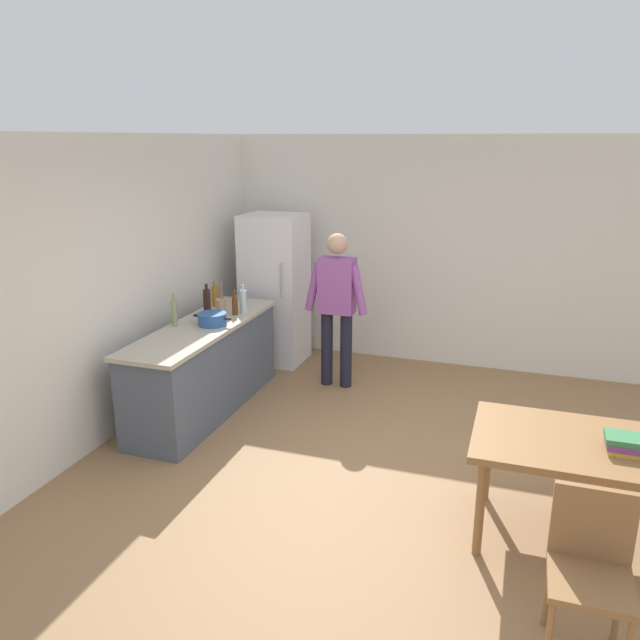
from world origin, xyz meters
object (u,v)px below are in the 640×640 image
at_px(utensil_jar, 221,305).
at_px(cooking_pot, 212,319).
at_px(book_stack, 630,445).
at_px(bottle_oil_amber, 215,296).
at_px(refrigerator, 275,289).
at_px(dining_table, 582,452).
at_px(bottle_wine_dark, 207,302).
at_px(chair, 591,562).
at_px(bottle_water_clear, 243,301).
at_px(bottle_vinegar_tall, 174,312).
at_px(bottle_beer_brown, 235,305).
at_px(person, 337,300).

bearing_deg(utensil_jar, cooking_pot, -72.91).
bearing_deg(book_stack, bottle_oil_amber, 154.63).
relative_size(refrigerator, dining_table, 1.29).
bearing_deg(bottle_oil_amber, bottle_wine_dark, -72.94).
bearing_deg(chair, bottle_wine_dark, 155.45).
height_order(refrigerator, chair, refrigerator).
distance_m(dining_table, cooking_pot, 3.51).
distance_m(cooking_pot, book_stack, 3.77).
bearing_deg(chair, dining_table, 99.44).
bearing_deg(bottle_water_clear, bottle_vinegar_tall, -123.38).
height_order(bottle_water_clear, bottle_oil_amber, bottle_water_clear).
xyz_separation_m(dining_table, bottle_vinegar_tall, (-3.64, 0.99, 0.36)).
height_order(bottle_beer_brown, book_stack, bottle_beer_brown).
distance_m(dining_table, bottle_beer_brown, 3.62).
height_order(cooking_pot, book_stack, cooking_pot).
bearing_deg(utensil_jar, person, 27.58).
height_order(refrigerator, book_stack, refrigerator).
xyz_separation_m(utensil_jar, bottle_oil_amber, (-0.17, 0.20, 0.04)).
height_order(bottle_wine_dark, bottle_vinegar_tall, bottle_wine_dark).
bearing_deg(bottle_beer_brown, book_stack, -24.48).
bearing_deg(cooking_pot, refrigerator, 89.70).
bearing_deg(book_stack, dining_table, 165.56).
height_order(utensil_jar, bottle_water_clear, utensil_jar).
relative_size(refrigerator, person, 1.06).
relative_size(chair, cooking_pot, 2.28).
relative_size(bottle_oil_amber, book_stack, 0.93).
distance_m(utensil_jar, bottle_wine_dark, 0.20).
bearing_deg(chair, refrigerator, 141.42).
relative_size(utensil_jar, book_stack, 1.06).
bearing_deg(bottle_vinegar_tall, bottle_beer_brown, 55.43).
distance_m(bottle_water_clear, book_stack, 3.87).
bearing_deg(cooking_pot, bottle_oil_amber, 115.90).
relative_size(refrigerator, bottle_oil_amber, 6.43).
xyz_separation_m(person, chair, (2.35, -3.11, -0.44)).
distance_m(chair, utensil_jar, 4.30).
xyz_separation_m(refrigerator, bottle_beer_brown, (0.04, -1.16, 0.11)).
height_order(chair, bottle_vinegar_tall, bottle_vinegar_tall).
bearing_deg(cooking_pot, utensil_jar, 107.09).
relative_size(utensil_jar, bottle_vinegar_tall, 1.00).
relative_size(refrigerator, bottle_beer_brown, 6.92).
bearing_deg(bottle_beer_brown, bottle_oil_amber, 146.56).
distance_m(bottle_wine_dark, bottle_beer_brown, 0.28).
distance_m(refrigerator, person, 1.10).
distance_m(cooking_pot, utensil_jar, 0.46).
bearing_deg(book_stack, person, 139.70).
height_order(refrigerator, bottle_oil_amber, refrigerator).
bearing_deg(utensil_jar, book_stack, -23.91).
xyz_separation_m(person, book_stack, (2.61, -2.21, -0.17)).
bearing_deg(dining_table, bottle_beer_brown, 154.77).
height_order(bottle_water_clear, book_stack, bottle_water_clear).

